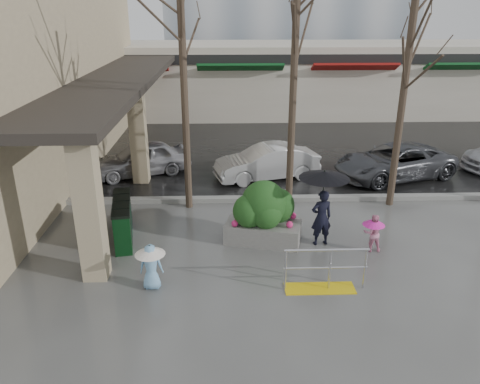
{
  "coord_description": "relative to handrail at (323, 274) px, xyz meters",
  "views": [
    {
      "loc": [
        -0.8,
        -10.23,
        6.01
      ],
      "look_at": [
        -0.43,
        1.56,
        1.3
      ],
      "focal_mm": 35.0,
      "sensor_mm": 36.0,
      "label": 1
    }
  ],
  "objects": [
    {
      "name": "car_b",
      "position": [
        -0.66,
        7.37,
        0.25
      ],
      "size": [
        4.04,
        2.31,
        1.26
      ],
      "primitive_type": "imported",
      "rotation": [
        0.0,
        0.0,
        -1.3
      ],
      "color": "silver",
      "rests_on": "ground"
    },
    {
      "name": "car_c",
      "position": [
        4.09,
        7.31,
        0.25
      ],
      "size": [
        4.96,
        3.38,
        1.26
      ],
      "primitive_type": "imported",
      "rotation": [
        0.0,
        0.0,
        -1.26
      ],
      "color": "#4E5055",
      "rests_on": "ground"
    },
    {
      "name": "curb",
      "position": [
        -1.36,
        5.2,
        -0.3
      ],
      "size": [
        120.0,
        0.3,
        0.15
      ],
      "primitive_type": "cube",
      "color": "gray",
      "rests_on": "ground"
    },
    {
      "name": "tree_mideast",
      "position": [
        3.14,
        4.8,
        4.48
      ],
      "size": [
        3.2,
        3.2,
        6.5
      ],
      "color": "#382B21",
      "rests_on": "ground"
    },
    {
      "name": "car_a",
      "position": [
        -5.4,
        7.98,
        0.25
      ],
      "size": [
        3.99,
        2.8,
        1.26
      ],
      "primitive_type": "imported",
      "rotation": [
        0.0,
        0.0,
        -1.18
      ],
      "color": "#B2B1B6",
      "rests_on": "ground"
    },
    {
      "name": "ground",
      "position": [
        -1.36,
        1.2,
        -0.38
      ],
      "size": [
        120.0,
        120.0,
        0.0
      ],
      "primitive_type": "plane",
      "color": "#51514F",
      "rests_on": "ground"
    },
    {
      "name": "pillar_back",
      "position": [
        -5.26,
        7.2,
        1.37
      ],
      "size": [
        0.55,
        0.55,
        3.5
      ],
      "primitive_type": "cube",
      "color": "tan",
      "rests_on": "ground"
    },
    {
      "name": "storefront_row",
      "position": [
        0.64,
        19.17,
        1.64
      ],
      "size": [
        34.0,
        6.74,
        4.0
      ],
      "color": "beige",
      "rests_on": "ground"
    },
    {
      "name": "woman",
      "position": [
        0.35,
        2.16,
        0.99
      ],
      "size": [
        1.32,
        1.32,
        2.12
      ],
      "rotation": [
        0.0,
        0.0,
        3.34
      ],
      "color": "black",
      "rests_on": "ground"
    },
    {
      "name": "pillar_front",
      "position": [
        -5.26,
        0.7,
        1.37
      ],
      "size": [
        0.55,
        0.55,
        3.5
      ],
      "primitive_type": "cube",
      "color": "tan",
      "rests_on": "ground"
    },
    {
      "name": "news_boxes",
      "position": [
        -5.0,
        2.62,
        0.19
      ],
      "size": [
        0.81,
        2.08,
        1.14
      ],
      "rotation": [
        0.0,
        0.0,
        0.18
      ],
      "color": "#0C3515",
      "rests_on": "ground"
    },
    {
      "name": "tree_midwest",
      "position": [
        -0.16,
        4.8,
        4.86
      ],
      "size": [
        3.2,
        3.2,
        7.0
      ],
      "color": "#382B21",
      "rests_on": "ground"
    },
    {
      "name": "near_building",
      "position": [
        -10.36,
        9.2,
        3.62
      ],
      "size": [
        6.0,
        18.0,
        8.0
      ],
      "primitive_type": "cube",
      "color": "tan",
      "rests_on": "ground"
    },
    {
      "name": "child_blue",
      "position": [
        -3.88,
        0.17,
        0.29
      ],
      "size": [
        0.69,
        0.69,
        1.1
      ],
      "rotation": [
        0.0,
        0.0,
        3.15
      ],
      "color": "#7DB4DE",
      "rests_on": "ground"
    },
    {
      "name": "child_pink",
      "position": [
        1.64,
        1.77,
        0.21
      ],
      "size": [
        0.58,
        0.58,
        1.02
      ],
      "rotation": [
        0.0,
        0.0,
        3.11
      ],
      "color": "pink",
      "rests_on": "ground"
    },
    {
      "name": "street_asphalt",
      "position": [
        -1.36,
        23.2,
        -0.37
      ],
      "size": [
        120.0,
        36.0,
        0.01
      ],
      "primitive_type": "cube",
      "color": "black",
      "rests_on": "ground"
    },
    {
      "name": "handrail",
      "position": [
        0.0,
        0.0,
        0.0
      ],
      "size": [
        1.9,
        0.5,
        1.03
      ],
      "color": "yellow",
      "rests_on": "ground"
    },
    {
      "name": "canopy_slab",
      "position": [
        -6.16,
        9.2,
        3.25
      ],
      "size": [
        2.8,
        18.0,
        0.25
      ],
      "primitive_type": "cube",
      "color": "#2D2823",
      "rests_on": "pillar_front"
    },
    {
      "name": "tree_west",
      "position": [
        -3.36,
        4.8,
        4.71
      ],
      "size": [
        3.2,
        3.2,
        6.8
      ],
      "color": "#382B21",
      "rests_on": "ground"
    },
    {
      "name": "planter",
      "position": [
        -1.16,
        2.39,
        0.46
      ],
      "size": [
        2.19,
        1.46,
        1.75
      ],
      "rotation": [
        0.0,
        0.0,
        -0.25
      ],
      "color": "slate",
      "rests_on": "ground"
    }
  ]
}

